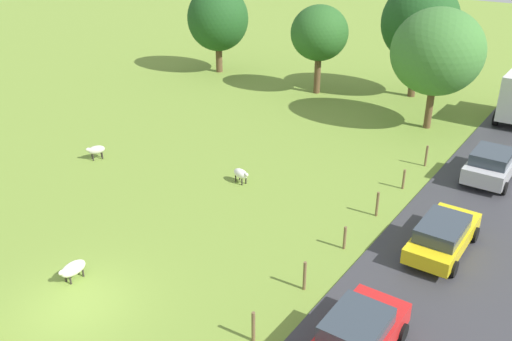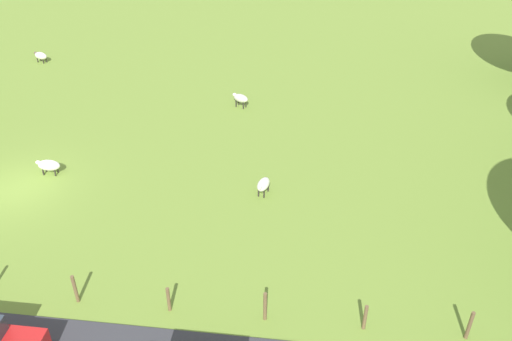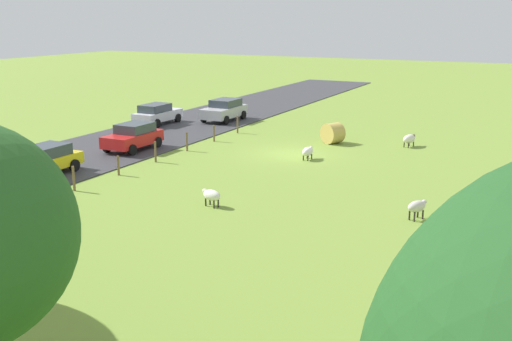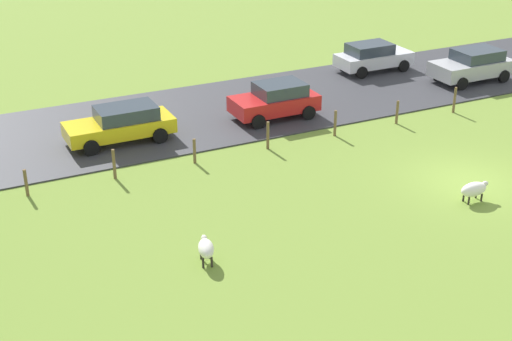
{
  "view_description": "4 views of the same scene",
  "coord_description": "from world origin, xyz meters",
  "px_view_note": "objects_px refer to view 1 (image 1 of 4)",
  "views": [
    {
      "loc": [
        13.85,
        -9.0,
        12.58
      ],
      "look_at": [
        0.3,
        10.54,
        1.18
      ],
      "focal_mm": 38.61,
      "sensor_mm": 36.0,
      "label": 1
    },
    {
      "loc": [
        17.94,
        12.92,
        13.88
      ],
      "look_at": [
        -0.1,
        10.75,
        1.77
      ],
      "focal_mm": 37.34,
      "sensor_mm": 36.0,
      "label": 2
    },
    {
      "loc": [
        -13.85,
        32.55,
        8.0
      ],
      "look_at": [
        -2.37,
        9.62,
        1.45
      ],
      "focal_mm": 42.9,
      "sensor_mm": 36.0,
      "label": 3
    },
    {
      "loc": [
        -18.56,
        17.94,
        11.93
      ],
      "look_at": [
        2.35,
        7.69,
        1.04
      ],
      "focal_mm": 51.28,
      "sensor_mm": 36.0,
      "label": 4
    }
  ],
  "objects_px": {
    "tree_2": "(319,33)",
    "car_4": "(443,235)",
    "sheep_0": "(241,174)",
    "tree_0": "(437,52)",
    "sheep_3": "(96,150)",
    "car_0": "(358,333)",
    "car_3": "(492,164)",
    "tree_5": "(420,22)",
    "tree_1": "(218,19)",
    "sheep_4": "(73,269)"
  },
  "relations": [
    {
      "from": "tree_2",
      "to": "car_3",
      "type": "bearing_deg",
      "value": -28.95
    },
    {
      "from": "sheep_0",
      "to": "car_0",
      "type": "relative_size",
      "value": 0.28
    },
    {
      "from": "car_4",
      "to": "tree_5",
      "type": "bearing_deg",
      "value": 113.59
    },
    {
      "from": "tree_2",
      "to": "car_0",
      "type": "relative_size",
      "value": 1.66
    },
    {
      "from": "sheep_0",
      "to": "tree_5",
      "type": "relative_size",
      "value": 0.13
    },
    {
      "from": "car_3",
      "to": "car_4",
      "type": "distance_m",
      "value": 7.85
    },
    {
      "from": "sheep_4",
      "to": "tree_0",
      "type": "height_order",
      "value": "tree_0"
    },
    {
      "from": "sheep_0",
      "to": "tree_2",
      "type": "relative_size",
      "value": 0.17
    },
    {
      "from": "sheep_0",
      "to": "car_4",
      "type": "xyz_separation_m",
      "value": [
        10.29,
        -0.48,
        0.34
      ]
    },
    {
      "from": "sheep_4",
      "to": "car_4",
      "type": "bearing_deg",
      "value": 41.73
    },
    {
      "from": "tree_1",
      "to": "car_4",
      "type": "distance_m",
      "value": 29.3
    },
    {
      "from": "sheep_3",
      "to": "sheep_4",
      "type": "distance_m",
      "value": 11.08
    },
    {
      "from": "sheep_0",
      "to": "sheep_3",
      "type": "xyz_separation_m",
      "value": [
        -8.26,
        -2.2,
        0.04
      ]
    },
    {
      "from": "sheep_4",
      "to": "sheep_3",
      "type": "bearing_deg",
      "value": 135.09
    },
    {
      "from": "tree_2",
      "to": "car_3",
      "type": "xyz_separation_m",
      "value": [
        14.4,
        -7.97,
        -3.5
      ]
    },
    {
      "from": "tree_2",
      "to": "car_4",
      "type": "bearing_deg",
      "value": -47.56
    },
    {
      "from": "sheep_4",
      "to": "car_3",
      "type": "distance_m",
      "value": 20.39
    },
    {
      "from": "sheep_0",
      "to": "sheep_4",
      "type": "height_order",
      "value": "sheep_0"
    },
    {
      "from": "car_0",
      "to": "car_3",
      "type": "relative_size",
      "value": 0.96
    },
    {
      "from": "tree_5",
      "to": "sheep_0",
      "type": "bearing_deg",
      "value": -96.02
    },
    {
      "from": "tree_0",
      "to": "tree_1",
      "type": "xyz_separation_m",
      "value": [
        -18.9,
        2.85,
        -0.41
      ]
    },
    {
      "from": "tree_2",
      "to": "tree_1",
      "type": "bearing_deg",
      "value": 177.25
    },
    {
      "from": "sheep_3",
      "to": "car_3",
      "type": "relative_size",
      "value": 0.26
    },
    {
      "from": "sheep_0",
      "to": "tree_0",
      "type": "bearing_deg",
      "value": 68.56
    },
    {
      "from": "tree_5",
      "to": "car_3",
      "type": "height_order",
      "value": "tree_5"
    },
    {
      "from": "sheep_3",
      "to": "tree_0",
      "type": "bearing_deg",
      "value": 48.63
    },
    {
      "from": "sheep_4",
      "to": "car_0",
      "type": "bearing_deg",
      "value": 13.41
    },
    {
      "from": "tree_2",
      "to": "car_0",
      "type": "xyz_separation_m",
      "value": [
        14.13,
        -22.89,
        -3.54
      ]
    },
    {
      "from": "sheep_3",
      "to": "car_0",
      "type": "distance_m",
      "value": 18.98
    },
    {
      "from": "sheep_3",
      "to": "car_0",
      "type": "xyz_separation_m",
      "value": [
        18.21,
        -5.35,
        0.33
      ]
    },
    {
      "from": "tree_0",
      "to": "car_4",
      "type": "distance_m",
      "value": 14.94
    },
    {
      "from": "tree_0",
      "to": "car_0",
      "type": "distance_m",
      "value": 21.44
    },
    {
      "from": "tree_1",
      "to": "car_3",
      "type": "bearing_deg",
      "value": -19.32
    },
    {
      "from": "tree_0",
      "to": "car_3",
      "type": "bearing_deg",
      "value": -47.35
    },
    {
      "from": "sheep_3",
      "to": "tree_1",
      "type": "height_order",
      "value": "tree_1"
    },
    {
      "from": "tree_2",
      "to": "sheep_4",
      "type": "bearing_deg",
      "value": -81.55
    },
    {
      "from": "car_3",
      "to": "tree_2",
      "type": "bearing_deg",
      "value": 151.05
    },
    {
      "from": "tree_2",
      "to": "car_3",
      "type": "height_order",
      "value": "tree_2"
    },
    {
      "from": "tree_2",
      "to": "car_0",
      "type": "distance_m",
      "value": 27.13
    },
    {
      "from": "tree_0",
      "to": "tree_5",
      "type": "relative_size",
      "value": 0.91
    },
    {
      "from": "sheep_0",
      "to": "tree_0",
      "type": "height_order",
      "value": "tree_0"
    },
    {
      "from": "sheep_0",
      "to": "car_0",
      "type": "height_order",
      "value": "car_0"
    },
    {
      "from": "tree_2",
      "to": "car_4",
      "type": "xyz_separation_m",
      "value": [
        14.46,
        -15.82,
        -3.58
      ]
    },
    {
      "from": "car_0",
      "to": "tree_2",
      "type": "bearing_deg",
      "value": 121.68
    },
    {
      "from": "tree_5",
      "to": "sheep_4",
      "type": "bearing_deg",
      "value": -94.73
    },
    {
      "from": "car_3",
      "to": "sheep_3",
      "type": "bearing_deg",
      "value": -152.63
    },
    {
      "from": "sheep_0",
      "to": "tree_2",
      "type": "height_order",
      "value": "tree_2"
    },
    {
      "from": "tree_2",
      "to": "tree_0",
      "type": "bearing_deg",
      "value": -14.44
    },
    {
      "from": "sheep_4",
      "to": "tree_1",
      "type": "xyz_separation_m",
      "value": [
        -13.4,
        25.82,
        3.93
      ]
    },
    {
      "from": "tree_2",
      "to": "tree_5",
      "type": "bearing_deg",
      "value": 27.94
    }
  ]
}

